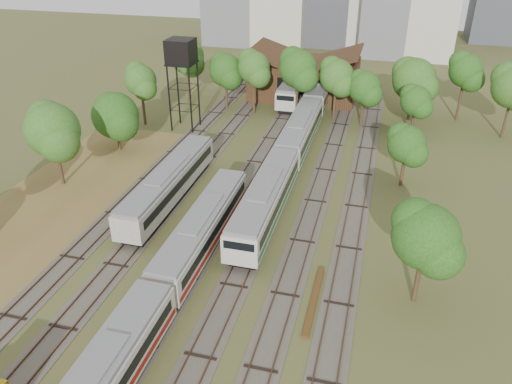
# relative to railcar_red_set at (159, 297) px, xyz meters

# --- Properties ---
(tracks) EXTENTS (24.60, 80.00, 0.19)m
(tracks) POSITION_rel_railcar_red_set_xyz_m (1.33, 19.04, -1.74)
(tracks) COLOR #4C473D
(tracks) RESTS_ON ground
(railcar_red_set) EXTENTS (2.73, 34.57, 3.37)m
(railcar_red_set) POSITION_rel_railcar_red_set_xyz_m (0.00, 0.00, 0.00)
(railcar_red_set) COLOR black
(railcar_red_set) RESTS_ON ground
(railcar_green_set) EXTENTS (2.98, 52.08, 3.69)m
(railcar_green_set) POSITION_rel_railcar_red_set_xyz_m (4.00, 31.97, 0.17)
(railcar_green_set) COLOR black
(railcar_green_set) RESTS_ON ground
(railcar_rear) EXTENTS (2.99, 16.08, 3.70)m
(railcar_rear) POSITION_rel_railcar_red_set_xyz_m (0.00, 49.98, 0.18)
(railcar_rear) COLOR black
(railcar_rear) RESTS_ON ground
(old_grey_coach) EXTENTS (2.78, 18.00, 3.44)m
(old_grey_coach) POSITION_rel_railcar_red_set_xyz_m (-6.00, 15.56, 0.10)
(old_grey_coach) COLOR black
(old_grey_coach) RESTS_ON ground
(water_tower) EXTENTS (3.38, 3.38, 11.68)m
(water_tower) POSITION_rel_railcar_red_set_xyz_m (-11.88, 34.36, 8.07)
(water_tower) COLOR black
(water_tower) RESTS_ON ground
(rail_pile_far) EXTENTS (0.48, 7.65, 0.25)m
(rail_pile_far) POSITION_rel_railcar_red_set_xyz_m (10.20, 4.31, -1.66)
(rail_pile_far) COLOR brown
(rail_pile_far) RESTS_ON ground
(maintenance_shed) EXTENTS (16.45, 11.55, 7.58)m
(maintenance_shed) POSITION_rel_railcar_red_set_xyz_m (1.00, 52.02, 1.14)
(maintenance_shed) COLOR #352113
(maintenance_shed) RESTS_ON ground
(tree_band_left) EXTENTS (7.77, 53.45, 8.81)m
(tree_band_left) POSITION_rel_railcar_red_set_xyz_m (-18.06, 11.04, 3.41)
(tree_band_left) COLOR #382616
(tree_band_left) RESTS_ON ground
(tree_band_far) EXTENTS (49.69, 10.18, 9.52)m
(tree_band_far) POSITION_rel_railcar_red_set_xyz_m (7.00, 43.55, 4.51)
(tree_band_far) COLOR #382616
(tree_band_far) RESTS_ON ground
(tree_band_right) EXTENTS (5.41, 37.13, 7.93)m
(tree_band_right) POSITION_rel_railcar_red_set_xyz_m (16.94, 19.85, 3.30)
(tree_band_right) COLOR #382616
(tree_band_right) RESTS_ON ground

